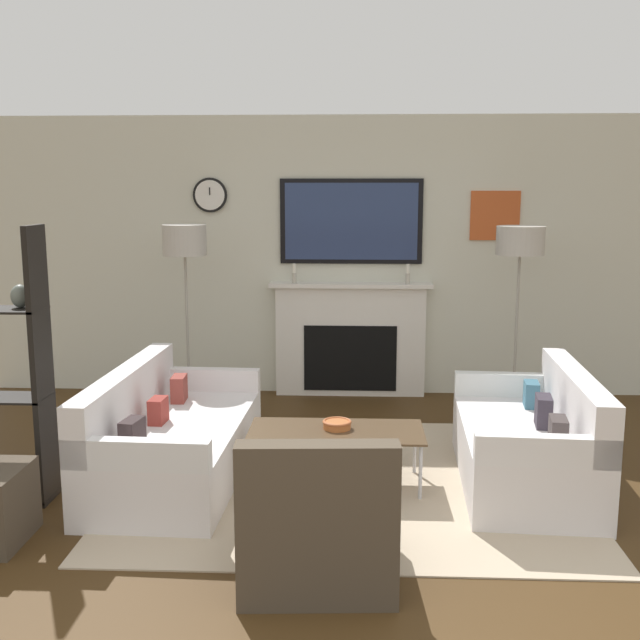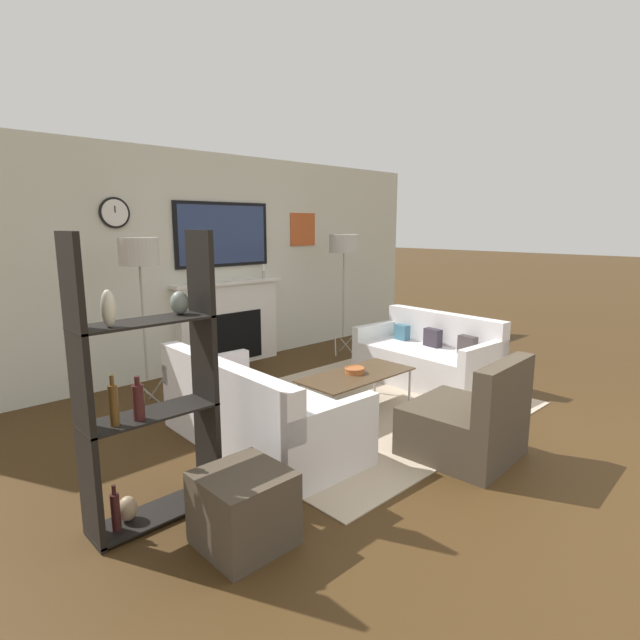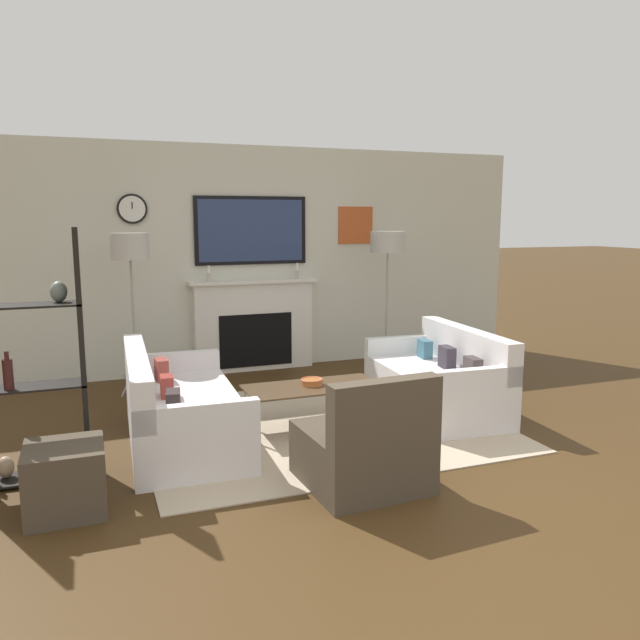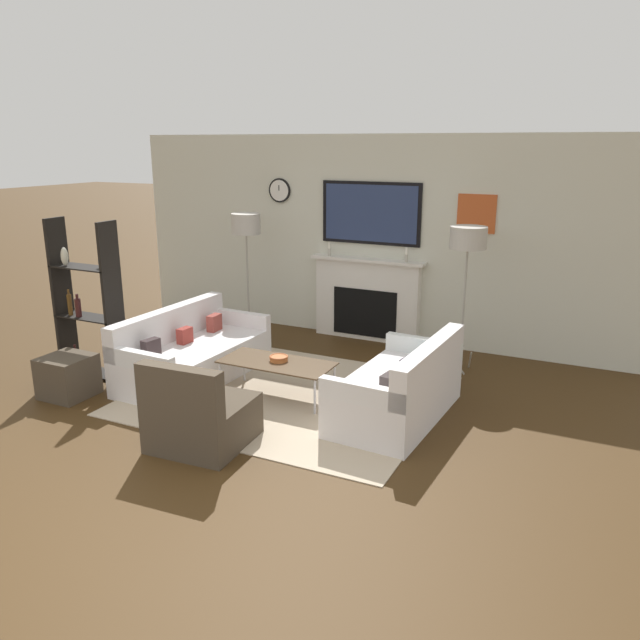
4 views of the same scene
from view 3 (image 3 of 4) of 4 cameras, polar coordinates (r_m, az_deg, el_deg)
The scene contains 12 objects.
ground_plane at distance 3.63m, azimuth 15.38°, elevation -21.65°, with size 60.00×60.00×0.00m, color #3F2A13.
fireplace_wall at distance 7.66m, azimuth -6.30°, elevation 4.67°, with size 7.21×0.28×2.70m.
area_rug at distance 5.70m, azimuth -0.12°, elevation -9.54°, with size 3.09×2.61×0.01m.
couch_left at distance 5.34m, azimuth -12.87°, elevation -8.14°, with size 0.94×1.87×0.78m.
couch_right at distance 6.15m, azimuth 10.85°, elevation -5.61°, with size 0.92×1.65×0.79m.
armchair at distance 4.41m, azimuth 4.11°, elevation -11.73°, with size 0.83×0.83×0.83m.
coffee_table at distance 5.50m, azimuth -0.67°, elevation -6.29°, with size 1.19×0.54×0.39m.
decorative_bowl at distance 5.52m, azimuth -0.74°, elevation -5.64°, with size 0.20×0.20×0.06m.
floor_lamp_left at distance 6.64m, azimuth -16.98°, elevation 6.25°, with size 0.38×0.38×1.71m.
floor_lamp_right at distance 7.43m, azimuth 6.21°, elevation 6.93°, with size 0.41×0.41×1.70m.
shelf_unit at distance 4.78m, azimuth -25.60°, elevation -3.86°, with size 0.81×0.28×1.79m.
ottoman at distance 4.37m, azimuth -22.25°, elevation -13.32°, with size 0.48×0.48×0.44m.
Camera 3 is at (-1.90, -2.49, 1.85)m, focal length 35.00 mm.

